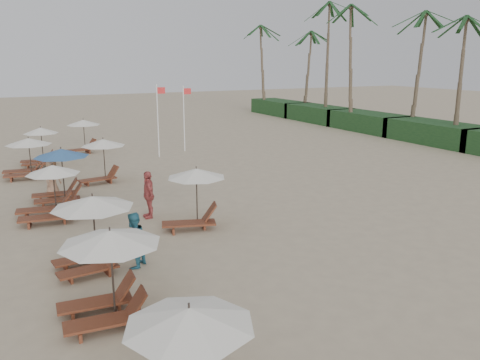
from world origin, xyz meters
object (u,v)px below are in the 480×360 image
inland_station_2 (81,134)px  beachgoer_mid_a (134,240)px  flag_pole_near (158,117)px  lounger_station_1 (104,272)px  inland_station_1 (101,156)px  lounger_station_6 (38,147)px  inland_station_0 (193,193)px  lounger_station_4 (58,175)px  lounger_station_2 (89,228)px  lounger_station_3 (47,196)px  beachgoer_far_a (148,195)px  beachgoer_far_b (52,178)px  lounger_station_5 (25,158)px

inland_station_2 → beachgoer_mid_a: bearing=-95.5°
beachgoer_mid_a → flag_pole_near: size_ratio=0.37×
lounger_station_1 → inland_station_1: size_ratio=0.99×
lounger_station_1 → lounger_station_6: (0.42, 19.98, -0.12)m
inland_station_0 → lounger_station_4: bearing=124.4°
lounger_station_2 → lounger_station_3: bearing=95.5°
lounger_station_1 → lounger_station_4: 11.35m
beachgoer_far_a → beachgoer_mid_a: bearing=-18.5°
inland_station_1 → inland_station_2: bearing=86.5°
beachgoer_far_b → inland_station_0: bearing=-98.3°
beachgoer_mid_a → beachgoer_far_a: (1.84, 4.57, 0.09)m
flag_pole_near → beachgoer_far_a: bearing=-110.0°
lounger_station_3 → beachgoer_mid_a: lounger_station_3 is taller
inland_station_0 → inland_station_1: size_ratio=1.04×
lounger_station_5 → lounger_station_6: size_ratio=1.15×
lounger_station_3 → beachgoer_mid_a: 6.37m
lounger_station_2 → inland_station_1: size_ratio=0.96×
lounger_station_1 → inland_station_2: bearing=81.6°
flag_pole_near → inland_station_2: bearing=138.2°
lounger_station_1 → inland_station_0: size_ratio=0.95×
lounger_station_2 → lounger_station_4: size_ratio=0.96×
inland_station_2 → inland_station_1: bearing=-93.5°
beachgoer_far_b → inland_station_1: bearing=-5.7°
lounger_station_1 → lounger_station_2: bearing=85.9°
inland_station_0 → beachgoer_mid_a: 4.03m
lounger_station_1 → lounger_station_5: lounger_station_1 is taller
inland_station_0 → beachgoer_mid_a: (-3.00, -2.65, -0.49)m
beachgoer_far_a → inland_station_1: bearing=-173.0°
beachgoer_far_a → flag_pole_near: (4.36, 12.01, 1.63)m
lounger_station_3 → beachgoer_far_b: (0.59, 3.52, -0.10)m
lounger_station_3 → lounger_station_4: lounger_station_4 is taller
lounger_station_5 → inland_station_1: size_ratio=1.03×
lounger_station_5 → lounger_station_3: bearing=-88.7°
inland_station_0 → inland_station_1: same height
beachgoer_far_b → lounger_station_1: bearing=-130.5°
lounger_station_1 → beachgoer_far_a: lounger_station_1 is taller
lounger_station_2 → inland_station_2: bearing=80.9°
lounger_station_3 → beachgoer_mid_a: size_ratio=1.52×
inland_station_1 → beachgoer_far_a: size_ratio=1.38×
inland_station_1 → lounger_station_2: bearing=-103.6°
lounger_station_6 → lounger_station_3: bearing=-93.9°
beachgoer_mid_a → inland_station_0: bearing=177.6°
lounger_station_2 → lounger_station_6: (0.19, 16.80, -0.19)m
lounger_station_6 → inland_station_0: size_ratio=0.86×
inland_station_1 → beachgoer_far_b: size_ratio=1.52×
lounger_station_4 → lounger_station_3: bearing=-106.8°
lounger_station_3 → lounger_station_5: (-0.19, 8.22, 0.10)m
beachgoer_far_a → inland_station_0: bearing=34.5°
inland_station_2 → flag_pole_near: 5.83m
lounger_station_6 → beachgoer_far_a: 12.94m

